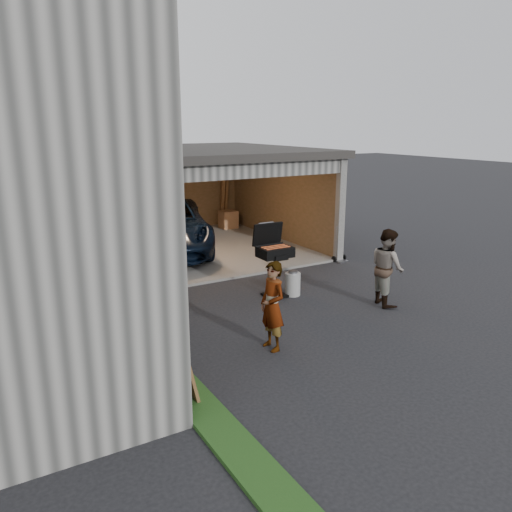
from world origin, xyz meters
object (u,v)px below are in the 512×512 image
Objects in this scene: man at (387,267)px; plywood_panel at (178,359)px; woman at (272,306)px; minivan at (162,226)px; propane_tank at (293,284)px; hand_truck at (340,255)px; bbq_grill at (274,254)px.

plywood_panel is at bearing 118.96° from man.
woman is 1.93m from plywood_panel.
minivan is 10.91× the size of propane_tank.
minivan reaches higher than hand_truck.
plywood_panel is (-4.94, -1.14, -0.27)m from man.
woman is 1.43× the size of plywood_panel.
minivan is 4.88m from bbq_grill.
woman is at bearing 16.11° from plywood_panel.
propane_tank is 0.52× the size of hand_truck.
propane_tank is at bearing -24.35° from bbq_grill.
hand_truck is at bearing -25.33° from minivan.
minivan is at bearing 98.50° from bbq_grill.
minivan is 6.82m from man.
woman is 2.71m from propane_tank.
propane_tank is at bearing 34.96° from plywood_panel.
plywood_panel is 7.48m from hand_truck.
hand_truck is (3.72, -3.40, -0.57)m from minivan.
man is at bearing -52.12° from minivan.
bbq_grill is at bearing 39.73° from plywood_panel.
minivan is 5.63× the size of hand_truck.
man is 1.63× the size of hand_truck.
minivan is at bearing 133.21° from hand_truck.
minivan reaches higher than woman.
woman is (-0.68, -6.98, -0.01)m from minivan.
minivan is 7.02m from woman.
man is 3.30m from hand_truck.
bbq_grill is at bearing 144.95° from woman.
bbq_grill reaches higher than plywood_panel.
woman is at bearing 117.05° from man.
plywood_panel is (-3.24, -2.69, -0.41)m from bbq_grill.
plywood_panel is at bearing -145.04° from propane_tank.
woman is at bearing -145.14° from hand_truck.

